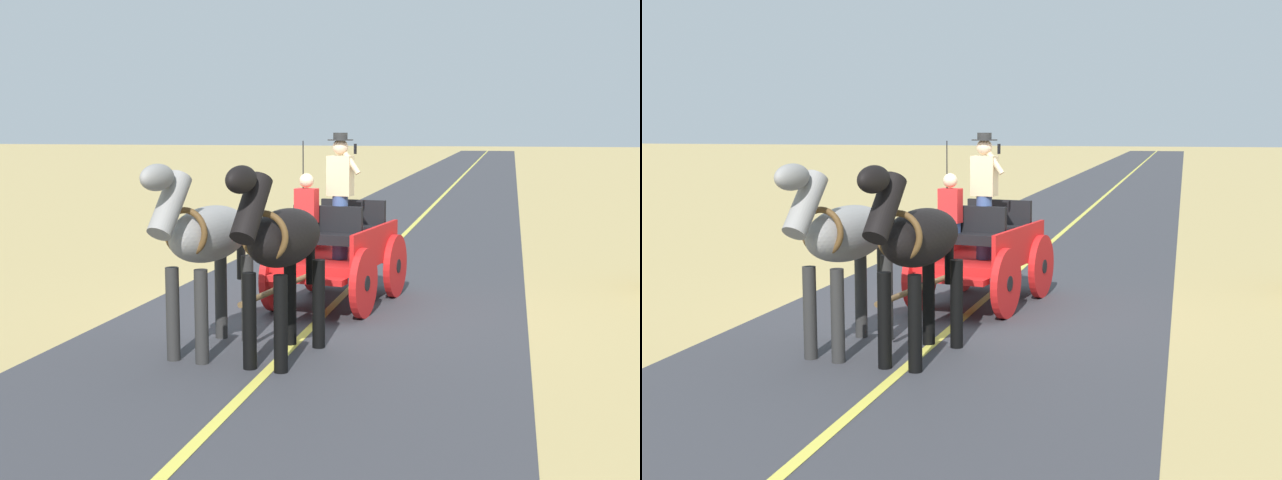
# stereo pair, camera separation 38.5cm
# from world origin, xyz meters

# --- Properties ---
(ground_plane) EXTENTS (200.00, 200.00, 0.00)m
(ground_plane) POSITION_xyz_m (0.00, 0.00, 0.00)
(ground_plane) COLOR tan
(road_surface) EXTENTS (5.48, 160.00, 0.01)m
(road_surface) POSITION_xyz_m (0.00, 0.00, 0.00)
(road_surface) COLOR #38383D
(road_surface) RESTS_ON ground
(road_centre_stripe) EXTENTS (0.12, 160.00, 0.00)m
(road_centre_stripe) POSITION_xyz_m (0.00, 0.00, 0.01)
(road_centre_stripe) COLOR #DBCC4C
(road_centre_stripe) RESTS_ON road_surface
(horse_drawn_carriage) EXTENTS (1.75, 4.51, 2.50)m
(horse_drawn_carriage) POSITION_xyz_m (-0.02, -0.56, 0.82)
(horse_drawn_carriage) COLOR red
(horse_drawn_carriage) RESTS_ON ground
(horse_near_side) EXTENTS (0.79, 2.15, 2.21)m
(horse_near_side) POSITION_xyz_m (-0.03, 2.51, 1.32)
(horse_near_side) COLOR black
(horse_near_side) RESTS_ON ground
(horse_off_side) EXTENTS (0.82, 2.15, 2.21)m
(horse_off_side) POSITION_xyz_m (0.89, 2.37, 1.32)
(horse_off_side) COLOR gray
(horse_off_side) RESTS_ON ground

